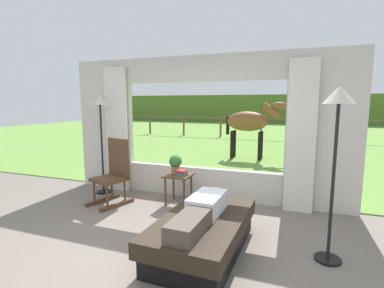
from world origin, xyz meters
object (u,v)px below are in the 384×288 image
(reclining_person, at_px, (202,210))
(floor_lamp_left, at_px, (100,115))
(recliner_sofa, at_px, (203,233))
(floor_lamp_right, at_px, (337,122))
(potted_plant, at_px, (175,163))
(side_table, at_px, (178,180))
(pasture_tree, at_px, (299,105))
(book_stack, at_px, (182,173))
(horse, at_px, (250,122))
(rocking_chair, at_px, (114,172))

(reclining_person, distance_m, floor_lamp_left, 3.08)
(reclining_person, bearing_deg, recliner_sofa, 91.92)
(reclining_person, height_order, floor_lamp_right, floor_lamp_right)
(recliner_sofa, relative_size, potted_plant, 5.40)
(potted_plant, xyz_separation_m, floor_lamp_right, (2.33, -1.15, 0.83))
(side_table, distance_m, pasture_tree, 6.62)
(reclining_person, bearing_deg, book_stack, 122.71)
(reclining_person, height_order, horse, horse)
(potted_plant, xyz_separation_m, book_stack, (0.17, -0.12, -0.14))
(potted_plant, height_order, horse, horse)
(side_table, xyz_separation_m, horse, (0.50, 4.40, 0.73))
(potted_plant, distance_m, horse, 4.40)
(pasture_tree, bearing_deg, horse, -127.15)
(rocking_chair, distance_m, book_stack, 1.19)
(floor_lamp_left, relative_size, horse, 1.03)
(potted_plant, height_order, floor_lamp_right, floor_lamp_right)
(recliner_sofa, relative_size, book_stack, 9.10)
(recliner_sofa, xyz_separation_m, rocking_chair, (-1.96, 1.04, 0.33))
(side_table, bearing_deg, reclining_person, -57.83)
(floor_lamp_right, height_order, pasture_tree, pasture_tree)
(book_stack, bearing_deg, recliner_sofa, -58.24)
(side_table, relative_size, potted_plant, 1.63)
(floor_lamp_left, relative_size, pasture_tree, 0.60)
(recliner_sofa, bearing_deg, potted_plant, 126.16)
(floor_lamp_left, bearing_deg, floor_lamp_right, -16.81)
(rocking_chair, relative_size, pasture_tree, 0.36)
(floor_lamp_left, bearing_deg, pasture_tree, 60.39)
(book_stack, distance_m, floor_lamp_right, 2.58)
(horse, bearing_deg, floor_lamp_right, 18.34)
(reclining_person, height_order, floor_lamp_left, floor_lamp_left)
(rocking_chair, height_order, floor_lamp_left, floor_lamp_left)
(pasture_tree, bearing_deg, potted_plant, -107.67)
(rocking_chair, height_order, potted_plant, rocking_chair)
(side_table, relative_size, horse, 0.29)
(pasture_tree, bearing_deg, book_stack, -105.96)
(recliner_sofa, distance_m, horse, 5.85)
(floor_lamp_right, bearing_deg, book_stack, 154.66)
(book_stack, bearing_deg, reclining_person, -59.20)
(pasture_tree, bearing_deg, rocking_chair, -114.26)
(side_table, bearing_deg, book_stack, -37.17)
(recliner_sofa, relative_size, floor_lamp_right, 0.91)
(reclining_person, relative_size, book_stack, 7.55)
(potted_plant, bearing_deg, book_stack, -37.02)
(potted_plant, relative_size, horse, 0.18)
(potted_plant, xyz_separation_m, floor_lamp_left, (-1.53, 0.02, 0.81))
(pasture_tree, bearing_deg, reclining_person, -97.40)
(potted_plant, bearing_deg, floor_lamp_left, 179.38)
(book_stack, height_order, floor_lamp_left, floor_lamp_left)
(floor_lamp_left, distance_m, floor_lamp_right, 4.03)
(recliner_sofa, height_order, potted_plant, potted_plant)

